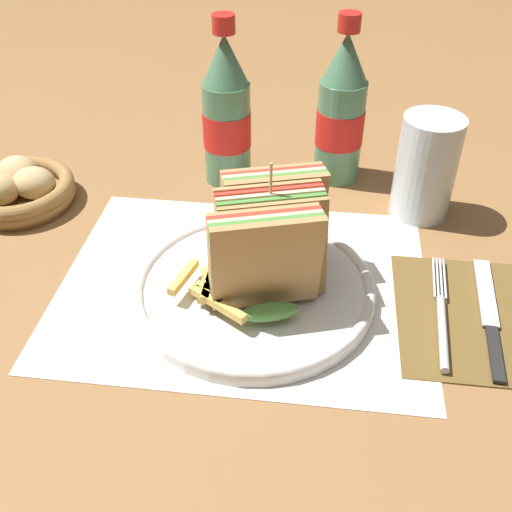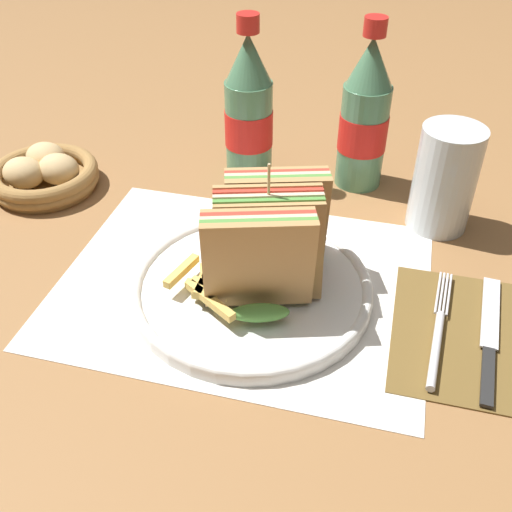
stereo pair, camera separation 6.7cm
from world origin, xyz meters
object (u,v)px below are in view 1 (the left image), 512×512
fork (442,320)px  plate_main (254,288)px  club_sandwich (270,239)px  coke_bottle_far (341,113)px  coke_bottle_near (227,115)px  knife (490,316)px  bread_basket (18,189)px  glass_near (425,173)px

fork → plate_main: bearing=177.3°
plate_main → club_sandwich: (0.02, 0.01, 0.06)m
coke_bottle_far → plate_main: bearing=-107.4°
plate_main → coke_bottle_near: coke_bottle_near is taller
club_sandwich → coke_bottle_far: bearing=75.3°
fork → knife: size_ratio=0.94×
knife → bread_basket: 0.62m
glass_near → plate_main: bearing=-135.7°
knife → fork: bearing=-159.7°
coke_bottle_far → coke_bottle_near: bearing=-170.6°
plate_main → club_sandwich: club_sandwich is taller
plate_main → glass_near: (0.20, 0.19, 0.05)m
fork → glass_near: bearing=95.9°
knife → glass_near: size_ratio=1.39×
club_sandwich → knife: 0.25m
knife → coke_bottle_far: (-0.17, 0.29, 0.09)m
bread_basket → coke_bottle_far: bearing=16.3°
knife → coke_bottle_far: size_ratio=0.82×
fork → bread_basket: (-0.55, 0.18, 0.01)m
coke_bottle_far → fork: bearing=-68.6°
bread_basket → coke_bottle_near: bearing=20.0°
club_sandwich → knife: (0.24, -0.02, -0.07)m
coke_bottle_far → glass_near: bearing=-36.1°
glass_near → knife: bearing=-74.2°
plate_main → bread_basket: 0.38m
coke_bottle_near → club_sandwich: bearing=-70.6°
coke_bottle_near → bread_basket: 0.30m
plate_main → coke_bottle_far: 0.30m
fork → coke_bottle_far: (-0.12, 0.30, 0.09)m
plate_main → coke_bottle_far: (0.09, 0.28, 0.09)m
coke_bottle_near → coke_bottle_far: (0.16, 0.03, 0.00)m
plate_main → club_sandwich: bearing=25.8°
coke_bottle_near → coke_bottle_far: bearing=9.4°
plate_main → bread_basket: size_ratio=1.78×
bread_basket → club_sandwich: bearing=-21.6°
club_sandwich → fork: club_sandwich is taller
coke_bottle_near → glass_near: size_ratio=1.71×
coke_bottle_far → bread_basket: (-0.43, -0.13, -0.08)m
club_sandwich → fork: (0.19, -0.03, -0.07)m
club_sandwich → bread_basket: (-0.36, 0.14, -0.05)m
plate_main → fork: size_ratio=1.51×
bread_basket → glass_near: bearing=4.6°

